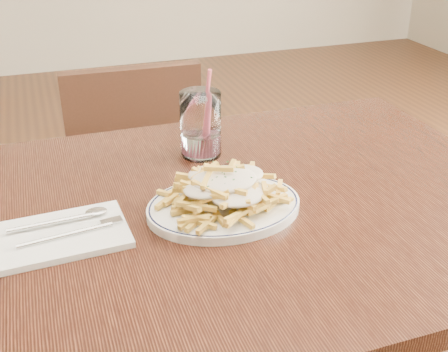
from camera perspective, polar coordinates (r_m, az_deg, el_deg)
name	(u,v)px	position (r m, az deg, el deg)	size (l,w,h in m)	color
table	(214,241)	(1.05, -1.02, -6.62)	(1.20, 0.80, 0.75)	black
chair_far	(135,172)	(1.76, -9.08, 0.44)	(0.39, 0.39, 0.82)	black
fries_plate	(224,207)	(0.98, 0.00, -3.12)	(0.33, 0.30, 0.02)	white
loaded_fries	(224,185)	(0.96, 0.00, -0.92)	(0.23, 0.19, 0.06)	gold
napkin	(59,236)	(0.95, -16.42, -5.86)	(0.22, 0.14, 0.01)	white
cutlery	(58,230)	(0.95, -16.53, -5.25)	(0.19, 0.08, 0.01)	silver
water_glass	(201,128)	(1.17, -2.37, 4.88)	(0.08, 0.08, 0.19)	white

